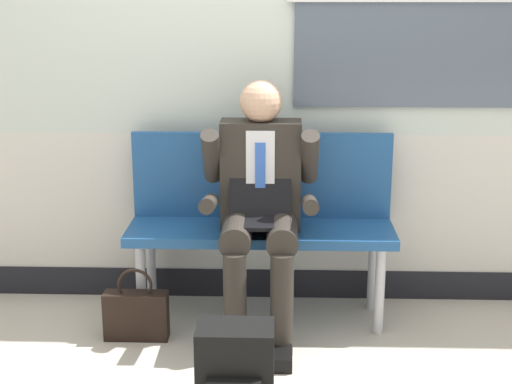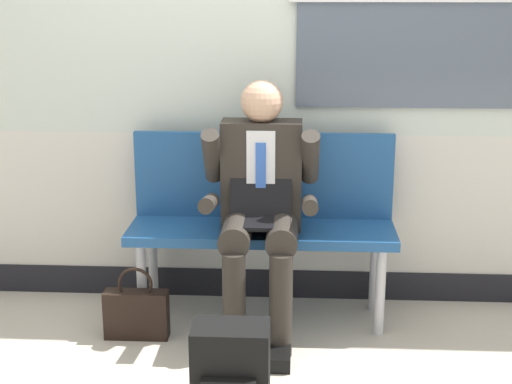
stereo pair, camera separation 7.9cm
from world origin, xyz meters
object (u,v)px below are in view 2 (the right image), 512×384
(backpack, at_px, (231,377))
(person_seated, at_px, (260,202))
(bench_with_person, at_px, (262,211))
(handbag, at_px, (136,313))

(backpack, bearing_deg, person_seated, 85.14)
(backpack, bearing_deg, bench_with_person, 86.07)
(handbag, bearing_deg, bench_with_person, 28.34)
(handbag, bearing_deg, person_seated, 11.58)
(bench_with_person, distance_m, person_seated, 0.23)
(bench_with_person, bearing_deg, handbag, -151.66)
(bench_with_person, height_order, backpack, bench_with_person)
(handbag, bearing_deg, backpack, -53.89)
(person_seated, height_order, backpack, person_seated)
(person_seated, xyz_separation_m, backpack, (-0.07, -0.86, -0.47))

